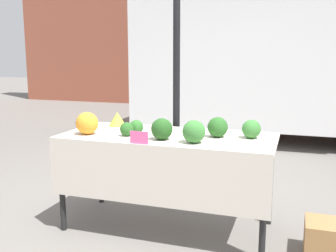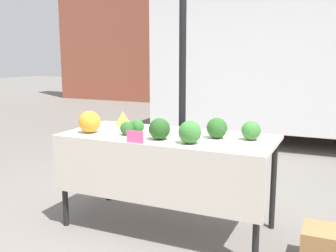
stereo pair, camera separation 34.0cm
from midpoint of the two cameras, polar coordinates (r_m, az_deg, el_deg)
The scene contains 15 objects.
ground_plane at distance 3.68m, azimuth 2.73°, elevation -14.41°, with size 40.00×40.00×0.00m, color slate.
building_facade at distance 11.95m, azimuth 18.97°, elevation 15.83°, with size 16.00×0.60×5.62m.
tent_pole at distance 3.94m, azimuth 4.59°, elevation 6.09°, with size 0.07×0.07×2.50m.
parked_truck at distance 7.41m, azimuth 18.21°, elevation 8.94°, with size 4.76×2.08×2.74m.
market_table at distance 3.38m, azimuth 2.43°, elevation -3.36°, with size 1.84×0.83×0.85m.
orange_cauliflower at distance 3.54m, azimuth -8.65°, elevation 0.57°, with size 0.20×0.20×0.20m.
romanesco_head at distance 3.90m, azimuth -4.12°, elevation 1.11°, with size 0.17×0.17×0.14m.
broccoli_head_0 at distance 3.40m, azimuth -3.15°, elevation -0.38°, with size 0.12×0.12×0.12m.
broccoli_head_1 at distance 3.47m, azimuth -1.71°, elevation -0.09°, with size 0.12×0.12×0.12m.
broccoli_head_2 at distance 3.31m, azimuth 10.04°, elevation -0.33°, with size 0.17×0.17×0.17m.
broccoli_head_3 at distance 3.30m, azimuth 14.87°, elevation -0.68°, with size 0.16×0.16×0.16m.
broccoli_head_4 at distance 3.21m, azimuth 1.78°, elevation -0.45°, with size 0.18×0.18×0.18m.
broccoli_head_5 at distance 3.08m, azimuth 6.34°, elevation -0.93°, with size 0.18×0.18×0.18m.
price_sign at distance 3.08m, azimuth -1.69°, elevation -1.63°, with size 0.15×0.01×0.10m.
produce_crate at distance 3.30m, azimuth 25.63°, elevation -15.82°, with size 0.43×0.32×0.28m.
Camera 2 is at (1.37, -3.05, 1.53)m, focal length 42.00 mm.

